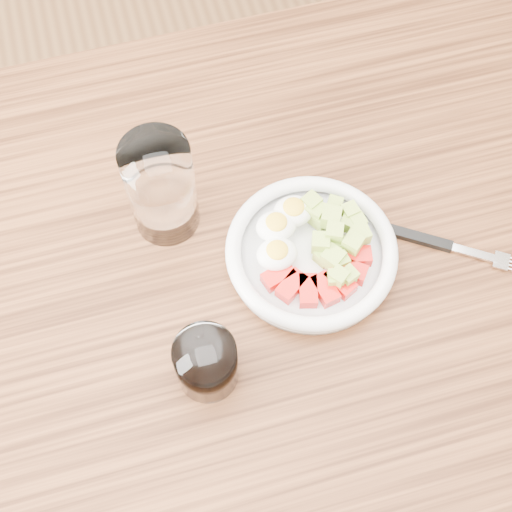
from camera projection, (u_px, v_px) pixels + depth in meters
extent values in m
plane|color=brown|center=(261.00, 411.00, 1.65)|extent=(4.00, 4.00, 0.00)
cube|color=brown|center=(505.00, 137.00, 1.55)|extent=(0.07, 0.07, 0.73)
cube|color=brown|center=(265.00, 277.00, 0.98)|extent=(1.50, 0.90, 0.04)
cylinder|color=white|center=(311.00, 256.00, 0.97)|extent=(0.22, 0.22, 0.01)
torus|color=white|center=(312.00, 251.00, 0.95)|extent=(0.23, 0.23, 0.02)
cube|color=red|center=(278.00, 276.00, 0.94)|extent=(0.05, 0.03, 0.02)
cube|color=red|center=(292.00, 286.00, 0.93)|extent=(0.05, 0.04, 0.02)
cube|color=red|center=(308.00, 291.00, 0.93)|extent=(0.03, 0.05, 0.02)
cube|color=red|center=(325.00, 290.00, 0.93)|extent=(0.03, 0.05, 0.02)
cube|color=red|center=(340.00, 283.00, 0.93)|extent=(0.04, 0.05, 0.02)
cube|color=red|center=(350.00, 271.00, 0.94)|extent=(0.05, 0.04, 0.02)
cube|color=red|center=(355.00, 257.00, 0.95)|extent=(0.05, 0.03, 0.02)
ellipsoid|color=white|center=(276.00, 226.00, 0.95)|extent=(0.06, 0.05, 0.03)
ellipsoid|color=yellow|center=(276.00, 222.00, 0.94)|extent=(0.03, 0.03, 0.01)
ellipsoid|color=white|center=(293.00, 211.00, 0.96)|extent=(0.06, 0.05, 0.03)
ellipsoid|color=yellow|center=(294.00, 207.00, 0.95)|extent=(0.03, 0.03, 0.01)
ellipsoid|color=white|center=(277.00, 254.00, 0.94)|extent=(0.06, 0.05, 0.03)
ellipsoid|color=yellow|center=(277.00, 250.00, 0.93)|extent=(0.03, 0.03, 0.01)
cube|color=#AEC44B|center=(334.00, 205.00, 0.97)|extent=(0.03, 0.03, 0.02)
cube|color=#AEC44B|center=(353.00, 243.00, 0.94)|extent=(0.03, 0.03, 0.02)
cube|color=#AEC44B|center=(321.00, 243.00, 0.94)|extent=(0.03, 0.03, 0.02)
cube|color=#AEC44B|center=(323.00, 242.00, 0.95)|extent=(0.02, 0.02, 0.02)
cube|color=#AEC44B|center=(336.00, 278.00, 0.92)|extent=(0.02, 0.02, 0.02)
cube|color=#AEC44B|center=(340.00, 261.00, 0.94)|extent=(0.02, 0.02, 0.02)
cube|color=#AEC44B|center=(331.00, 217.00, 0.95)|extent=(0.03, 0.03, 0.03)
cube|color=#AEC44B|center=(349.00, 276.00, 0.92)|extent=(0.03, 0.03, 0.02)
cube|color=#AEC44B|center=(333.00, 258.00, 0.94)|extent=(0.04, 0.04, 0.03)
cube|color=#AEC44B|center=(334.00, 233.00, 0.94)|extent=(0.03, 0.03, 0.02)
cube|color=#AEC44B|center=(315.00, 211.00, 0.96)|extent=(0.03, 0.03, 0.02)
cube|color=#AEC44B|center=(339.00, 277.00, 0.92)|extent=(0.03, 0.03, 0.02)
cube|color=#AEC44B|center=(320.00, 218.00, 0.97)|extent=(0.03, 0.03, 0.02)
cube|color=#AEC44B|center=(358.00, 222.00, 0.95)|extent=(0.02, 0.02, 0.02)
cube|color=#AEC44B|center=(350.00, 212.00, 0.96)|extent=(0.02, 0.02, 0.02)
cube|color=#AEC44B|center=(323.00, 256.00, 0.95)|extent=(0.03, 0.03, 0.02)
cube|color=#AEC44B|center=(349.00, 223.00, 0.95)|extent=(0.03, 0.03, 0.02)
cube|color=#AEC44B|center=(336.00, 244.00, 0.95)|extent=(0.03, 0.03, 0.02)
cube|color=#AEC44B|center=(360.00, 235.00, 0.94)|extent=(0.02, 0.02, 0.02)
cube|color=#AEC44B|center=(311.00, 203.00, 0.96)|extent=(0.03, 0.03, 0.02)
cube|color=black|center=(413.00, 236.00, 0.98)|extent=(0.10, 0.07, 0.01)
cube|color=silver|center=(475.00, 253.00, 0.97)|extent=(0.06, 0.04, 0.00)
cube|color=silver|center=(501.00, 261.00, 0.96)|extent=(0.03, 0.03, 0.00)
cylinder|color=white|center=(161.00, 188.00, 0.93)|extent=(0.09, 0.09, 0.16)
cylinder|color=white|center=(206.00, 363.00, 0.86)|extent=(0.08, 0.08, 0.09)
cylinder|color=black|center=(206.00, 364.00, 0.86)|extent=(0.07, 0.07, 0.07)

